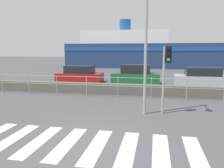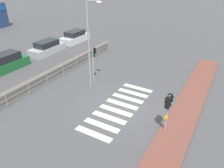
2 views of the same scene
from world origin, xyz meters
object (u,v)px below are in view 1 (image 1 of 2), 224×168
traffic_light_far (167,65)px  parked_car_red (80,75)px  streetlamp (146,15)px  parked_car_silver (202,78)px  ferry_boat (139,52)px  parked_car_green (136,75)px

traffic_light_far → parked_car_red: size_ratio=0.74×
streetlamp → parked_car_red: size_ratio=1.72×
traffic_light_far → parked_car_silver: 9.18m
parked_car_red → parked_car_silver: bearing=0.0°
streetlamp → parked_car_silver: streetlamp is taller
ferry_boat → parked_car_silver: 19.06m
streetlamp → parked_car_green: (-1.15, 8.90, -3.45)m
traffic_light_far → parked_car_green: (-2.03, 8.48, -1.45)m
traffic_light_far → parked_car_green: bearing=103.4°
parked_car_red → streetlamp: bearing=-56.0°
traffic_light_far → streetlamp: bearing=-154.6°
traffic_light_far → parked_car_green: size_ratio=0.74×
streetlamp → parked_car_silver: (4.02, 8.90, -3.52)m
parked_car_silver → parked_car_green: bearing=180.0°
parked_car_green → parked_car_silver: bearing=-0.0°
streetlamp → parked_car_green: size_ratio=1.73×
traffic_light_far → ferry_boat: (-3.13, 26.39, 0.35)m
ferry_boat → traffic_light_far: bearing=-83.2°
traffic_light_far → streetlamp: size_ratio=0.43×
parked_car_red → parked_car_silver: size_ratio=0.93×
ferry_boat → parked_car_green: ferry_boat is taller
traffic_light_far → parked_car_red: traffic_light_far is taller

